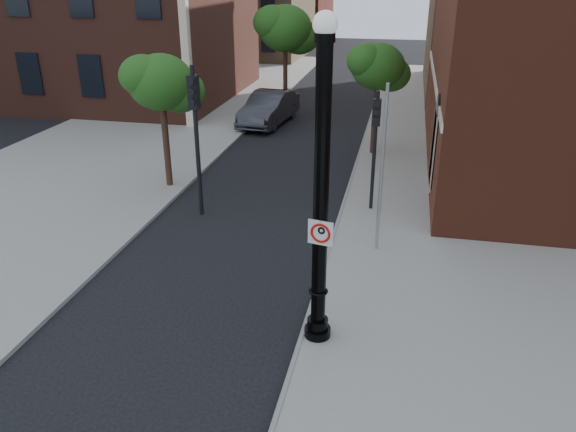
% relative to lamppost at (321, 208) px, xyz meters
% --- Properties ---
extents(ground, '(120.00, 120.00, 0.00)m').
position_rel_lamppost_xyz_m(ground, '(-2.39, -0.26, -3.24)').
color(ground, black).
rests_on(ground, ground).
extents(sidewalk_right, '(8.00, 60.00, 0.12)m').
position_rel_lamppost_xyz_m(sidewalk_right, '(3.61, 9.74, -3.18)').
color(sidewalk_right, gray).
rests_on(sidewalk_right, ground).
extents(sidewalk_left, '(10.00, 50.00, 0.12)m').
position_rel_lamppost_xyz_m(sidewalk_left, '(-11.39, 17.74, -3.18)').
color(sidewalk_left, gray).
rests_on(sidewalk_left, ground).
extents(curb_edge, '(0.10, 60.00, 0.14)m').
position_rel_lamppost_xyz_m(curb_edge, '(-0.34, 9.74, -3.17)').
color(curb_edge, gray).
rests_on(curb_edge, ground).
extents(lamppost, '(0.59, 0.59, 7.02)m').
position_rel_lamppost_xyz_m(lamppost, '(0.00, 0.00, 0.00)').
color(lamppost, black).
rests_on(lamppost, ground).
extents(no_parking_sign, '(0.53, 0.14, 0.54)m').
position_rel_lamppost_xyz_m(no_parking_sign, '(0.04, -0.18, -0.48)').
color(no_parking_sign, white).
rests_on(no_parking_sign, ground).
extents(parked_car, '(2.41, 5.37, 1.71)m').
position_rel_lamppost_xyz_m(parked_car, '(-5.62, 18.43, -2.38)').
color(parked_car, '#313136').
rests_on(parked_car, ground).
extents(traffic_signal_left, '(0.32, 0.41, 4.98)m').
position_rel_lamppost_xyz_m(traffic_signal_left, '(-4.99, 6.15, 0.11)').
color(traffic_signal_left, black).
rests_on(traffic_signal_left, ground).
extents(traffic_signal_right, '(0.27, 0.34, 4.14)m').
position_rel_lamppost_xyz_m(traffic_signal_right, '(0.62, 7.60, -0.45)').
color(traffic_signal_right, black).
rests_on(traffic_signal_right, ground).
extents(utility_pole, '(0.10, 0.10, 4.95)m').
position_rel_lamppost_xyz_m(utility_pole, '(1.01, 4.60, -0.77)').
color(utility_pole, '#999999').
rests_on(utility_pole, ground).
extents(street_tree_a, '(2.77, 2.50, 4.98)m').
position_rel_lamppost_xyz_m(street_tree_a, '(-7.02, 8.37, 0.69)').
color(street_tree_a, '#321E14').
rests_on(street_tree_a, ground).
extents(street_tree_b, '(3.33, 3.01, 6.00)m').
position_rel_lamppost_xyz_m(street_tree_b, '(-4.96, 19.75, 1.50)').
color(street_tree_b, '#321E14').
rests_on(street_tree_b, ground).
extents(street_tree_c, '(2.70, 2.44, 4.86)m').
position_rel_lamppost_xyz_m(street_tree_c, '(0.25, 14.09, 0.59)').
color(street_tree_c, '#321E14').
rests_on(street_tree_c, ground).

